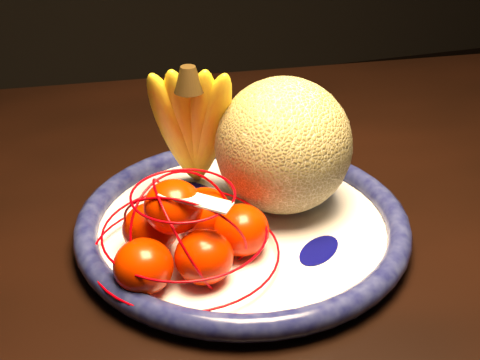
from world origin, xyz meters
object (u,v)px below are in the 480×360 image
object	(u,v)px
fruit_bowl	(242,225)
banana_bunch	(193,122)
dining_table	(365,234)
cantaloupe	(283,146)
mandarin_bag	(186,233)

from	to	relation	value
fruit_bowl	banana_bunch	xyz separation A→B (m)	(-0.03, 0.09, 0.10)
dining_table	fruit_bowl	xyz separation A→B (m)	(-0.20, -0.06, 0.10)
dining_table	banana_bunch	xyz separation A→B (m)	(-0.23, 0.02, 0.19)
fruit_bowl	dining_table	bearing A→B (deg)	17.42
cantaloupe	mandarin_bag	bearing A→B (deg)	-150.59
banana_bunch	mandarin_bag	size ratio (longest dim) A/B	0.86
dining_table	banana_bunch	size ratio (longest dim) A/B	8.15
dining_table	fruit_bowl	bearing A→B (deg)	-157.08
dining_table	cantaloupe	xyz separation A→B (m)	(-0.14, -0.03, 0.18)
fruit_bowl	cantaloupe	world-z (taller)	cantaloupe
banana_bunch	dining_table	bearing A→B (deg)	11.47
dining_table	mandarin_bag	world-z (taller)	mandarin_bag
cantaloupe	banana_bunch	size ratio (longest dim) A/B	0.83
dining_table	fruit_bowl	size ratio (longest dim) A/B	4.10
dining_table	mandarin_bag	xyz separation A→B (m)	(-0.28, -0.11, 0.13)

